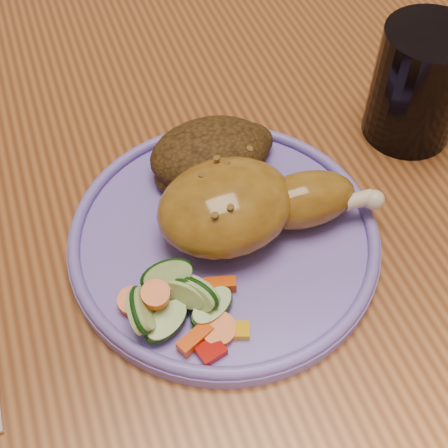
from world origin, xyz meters
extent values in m
plane|color=brown|center=(0.00, 0.00, 0.00)|extent=(4.00, 4.00, 0.00)
cube|color=brown|center=(0.00, 0.00, 0.73)|extent=(0.90, 1.40, 0.04)
cube|color=brown|center=(0.39, 0.64, 0.35)|extent=(0.06, 0.06, 0.71)
cube|color=#4C2D16|center=(0.00, 0.55, 0.43)|extent=(0.42, 0.42, 0.04)
cylinder|color=#4C2D16|center=(-0.18, 0.37, 0.21)|extent=(0.04, 0.04, 0.41)
cylinder|color=#4C2D16|center=(-0.18, 0.73, 0.21)|extent=(0.04, 0.04, 0.41)
cylinder|color=#4C2D16|center=(0.18, 0.37, 0.21)|extent=(0.04, 0.04, 0.41)
cylinder|color=#4C2D16|center=(0.18, 0.73, 0.21)|extent=(0.04, 0.04, 0.41)
cylinder|color=#715EC5|center=(-0.09, -0.15, 0.76)|extent=(0.26, 0.26, 0.01)
torus|color=#715EC5|center=(-0.09, -0.15, 0.77)|extent=(0.26, 0.26, 0.01)
ellipsoid|color=olive|center=(-0.09, -0.14, 0.79)|extent=(0.12, 0.10, 0.06)
ellipsoid|color=olive|center=(-0.03, -0.15, 0.78)|extent=(0.09, 0.05, 0.04)
sphere|color=beige|center=(0.03, -0.17, 0.78)|extent=(0.02, 0.02, 0.02)
ellipsoid|color=#412A10|center=(-0.08, -0.08, 0.78)|extent=(0.11, 0.08, 0.05)
ellipsoid|color=#412A10|center=(-0.04, -0.07, 0.77)|extent=(0.05, 0.04, 0.03)
ellipsoid|color=#412A10|center=(-0.11, -0.08, 0.77)|extent=(0.04, 0.04, 0.02)
cube|color=#A50A05|center=(-0.14, -0.25, 0.77)|extent=(0.02, 0.02, 0.01)
cube|color=#E5A507|center=(-0.11, -0.24, 0.77)|extent=(0.02, 0.02, 0.01)
cylinder|color=#F95108|center=(-0.18, -0.19, 0.77)|extent=(0.02, 0.02, 0.01)
cube|color=#F95108|center=(-0.11, -0.20, 0.77)|extent=(0.03, 0.02, 0.01)
cube|color=#F95108|center=(-0.15, -0.23, 0.77)|extent=(0.03, 0.02, 0.01)
cylinder|color=#F95108|center=(-0.17, -0.20, 0.79)|extent=(0.02, 0.02, 0.01)
cylinder|color=#F95108|center=(-0.13, -0.23, 0.77)|extent=(0.03, 0.03, 0.01)
cylinder|color=#BDDD90|center=(-0.14, -0.20, 0.78)|extent=(0.04, 0.04, 0.04)
cylinder|color=#BDDD90|center=(-0.16, -0.22, 0.77)|extent=(0.05, 0.05, 0.02)
cylinder|color=#BDDD90|center=(-0.18, -0.21, 0.78)|extent=(0.03, 0.04, 0.04)
cylinder|color=#BDDD90|center=(-0.16, -0.20, 0.77)|extent=(0.04, 0.04, 0.02)
cylinder|color=#BDDD90|center=(-0.15, -0.19, 0.79)|extent=(0.04, 0.04, 0.03)
cylinder|color=#BDDD90|center=(-0.13, -0.21, 0.77)|extent=(0.05, 0.05, 0.01)
cylinder|color=#BDDD90|center=(-0.14, -0.20, 0.78)|extent=(0.04, 0.04, 0.04)
cylinder|color=black|center=(0.12, -0.08, 0.81)|extent=(0.08, 0.08, 0.11)
camera|label=1|loc=(-0.20, -0.44, 1.18)|focal=50.00mm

